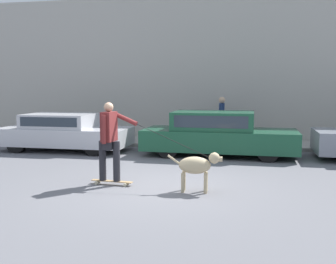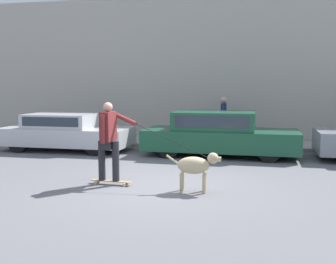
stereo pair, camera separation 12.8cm
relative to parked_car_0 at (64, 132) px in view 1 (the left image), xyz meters
name	(u,v)px [view 1 (the left image)]	position (x,y,z in m)	size (l,w,h in m)	color
ground_plane	(155,186)	(3.89, -3.94, -0.59)	(36.00, 36.00, 0.00)	slate
back_wall	(197,69)	(3.89, 3.32, 2.13)	(32.00, 0.30, 5.44)	#ADA89E
sidewalk_curb	(193,143)	(3.89, 2.13, -0.52)	(30.00, 2.04, 0.12)	gray
parked_car_0	(64,132)	(0.00, 0.00, 0.00)	(4.17, 1.79, 1.18)	black
parked_car_1	(218,134)	(4.91, 0.00, 0.05)	(4.55, 1.92, 1.31)	black
dog	(197,166)	(4.80, -4.23, -0.07)	(1.07, 0.36, 0.78)	tan
skateboarder	(110,138)	(2.96, -4.01, 0.39)	(2.60, 0.60, 1.72)	beige
pedestrian_with_bag	(222,116)	(4.89, 2.40, 0.42)	(0.23, 0.64, 1.57)	brown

